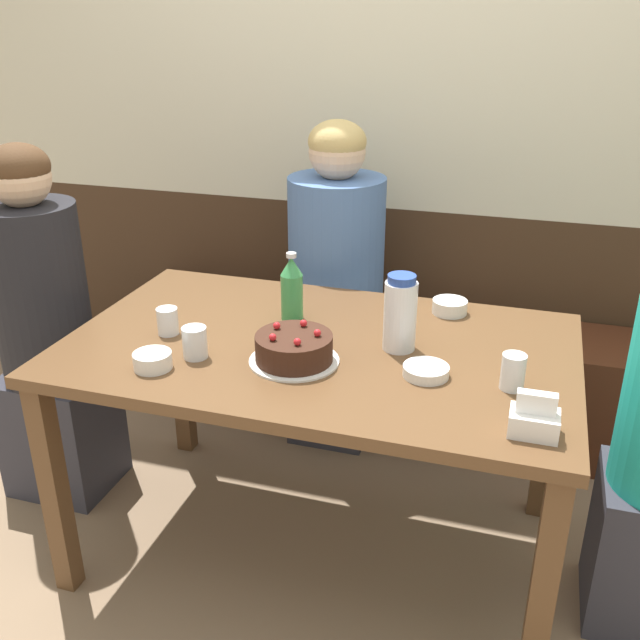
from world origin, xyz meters
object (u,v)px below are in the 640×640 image
at_px(bowl_rice_small, 450,307).
at_px(bowl_side_dish, 153,361).
at_px(water_pitcher, 400,313).
at_px(birthday_cake, 294,349).
at_px(person_grey_tee, 47,339).
at_px(person_teal_shirt, 336,289).
at_px(soju_bottle, 292,288).
at_px(glass_tumbler_short, 195,342).
at_px(bowl_soup_white, 426,371).
at_px(napkin_holder, 534,419).
at_px(bench_seat, 378,369).
at_px(glass_water_tall, 168,321).
at_px(glass_shot_small, 513,372).

relative_size(bowl_rice_small, bowl_side_dish, 1.06).
bearing_deg(bowl_rice_small, water_pitcher, -108.88).
height_order(birthday_cake, person_grey_tee, person_grey_tee).
bearing_deg(person_teal_shirt, bowl_side_dish, -13.04).
relative_size(birthday_cake, water_pitcher, 1.12).
bearing_deg(person_teal_shirt, soju_bottle, 1.94).
height_order(bowl_rice_small, glass_tumbler_short, glass_tumbler_short).
distance_m(bowl_soup_white, glass_tumbler_short, 0.63).
xyz_separation_m(napkin_holder, glass_tumbler_short, (-0.90, 0.12, 0.01)).
relative_size(bowl_side_dish, person_grey_tee, 0.08).
height_order(birthday_cake, napkin_holder, napkin_holder).
height_order(bench_seat, bowl_rice_small, bowl_rice_small).
bearing_deg(bowl_side_dish, soju_bottle, 59.85).
relative_size(bowl_soup_white, bowl_rice_small, 1.11).
xyz_separation_m(bowl_side_dish, glass_water_tall, (-0.07, 0.21, 0.02)).
relative_size(bench_seat, bowl_rice_small, 19.90).
distance_m(water_pitcher, bowl_soup_white, 0.20).
xyz_separation_m(birthday_cake, glass_tumbler_short, (-0.27, -0.05, 0.01)).
relative_size(soju_bottle, glass_tumbler_short, 2.42).
height_order(person_teal_shirt, person_grey_tee, person_teal_shirt).
xyz_separation_m(glass_shot_small, person_grey_tee, (-1.53, 0.16, -0.20)).
bearing_deg(bowl_side_dish, water_pitcher, 27.50).
distance_m(glass_shot_small, person_grey_tee, 1.55).
distance_m(bench_seat, soju_bottle, 0.92).
xyz_separation_m(bench_seat, person_grey_tee, (-0.98, -0.78, 0.35)).
bearing_deg(person_teal_shirt, person_grey_tee, -52.18).
distance_m(bowl_rice_small, person_grey_tee, 1.35).
bearing_deg(soju_bottle, glass_water_tall, -145.72).
height_order(soju_bottle, glass_tumbler_short, soju_bottle).
xyz_separation_m(bench_seat, soju_bottle, (-0.13, -0.69, 0.60)).
xyz_separation_m(glass_tumbler_short, person_grey_tee, (-0.69, 0.24, -0.19)).
relative_size(glass_shot_small, person_grey_tee, 0.08).
height_order(glass_tumbler_short, person_grey_tee, person_grey_tee).
relative_size(birthday_cake, bowl_side_dish, 2.39).
height_order(bowl_soup_white, person_grey_tee, person_grey_tee).
bearing_deg(soju_bottle, person_grey_tee, -173.87).
height_order(soju_bottle, napkin_holder, soju_bottle).
height_order(bench_seat, napkin_holder, napkin_holder).
bearing_deg(bowl_side_dish, glass_water_tall, 107.72).
relative_size(glass_water_tall, glass_shot_small, 0.85).
bearing_deg(napkin_holder, water_pitcher, 137.61).
distance_m(napkin_holder, bowl_side_dish, 0.98).
xyz_separation_m(bowl_side_dish, person_grey_tee, (-0.61, 0.33, -0.17)).
bearing_deg(bowl_soup_white, glass_tumbler_short, -172.80).
bearing_deg(birthday_cake, glass_water_tall, 171.52).
bearing_deg(person_grey_tee, bench_seat, 38.37).
xyz_separation_m(bowl_soup_white, person_teal_shirt, (-0.48, 0.80, -0.12)).
bearing_deg(glass_tumbler_short, bowl_soup_white, 7.20).
bearing_deg(person_teal_shirt, birthday_cake, 8.27).
bearing_deg(bowl_side_dish, glass_tumbler_short, 49.88).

